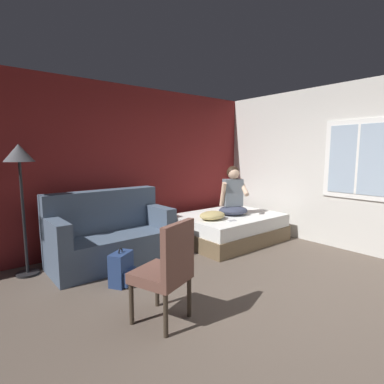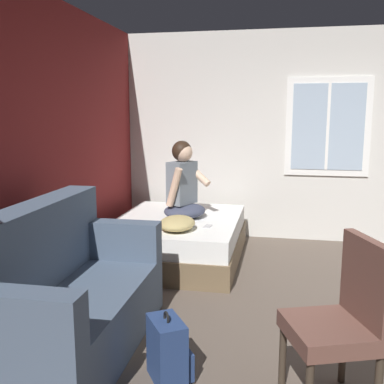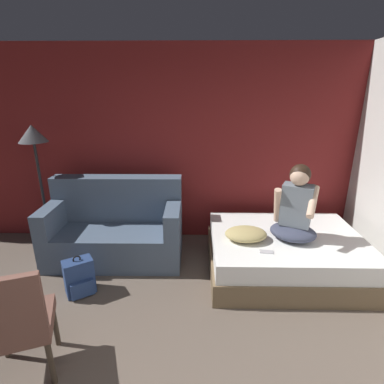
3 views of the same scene
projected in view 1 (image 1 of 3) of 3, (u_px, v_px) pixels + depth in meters
ground_plane at (288, 310)px, 3.05m from camera, size 40.00×40.00×0.00m
wall_back_accent at (136, 166)px, 5.26m from camera, size 9.83×0.16×2.70m
bed at (228, 228)px, 5.44m from camera, size 1.81×1.41×0.48m
couch at (110, 236)px, 4.33m from camera, size 1.71×0.84×1.04m
side_chair at (167, 268)px, 2.77m from camera, size 0.59×0.59×0.98m
person_seated at (233, 195)px, 5.35m from camera, size 0.66×0.62×0.88m
backpack at (122, 269)px, 3.62m from camera, size 0.35×0.34×0.46m
throw_pillow at (212, 215)px, 5.00m from camera, size 0.50×0.38×0.14m
cell_phone at (232, 221)px, 4.90m from camera, size 0.15×0.09×0.01m
floor_lamp at (20, 166)px, 3.75m from camera, size 0.36×0.36×1.70m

